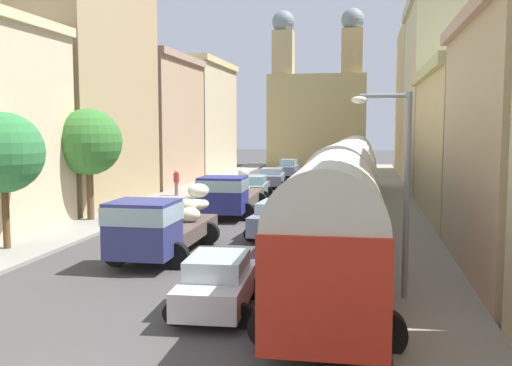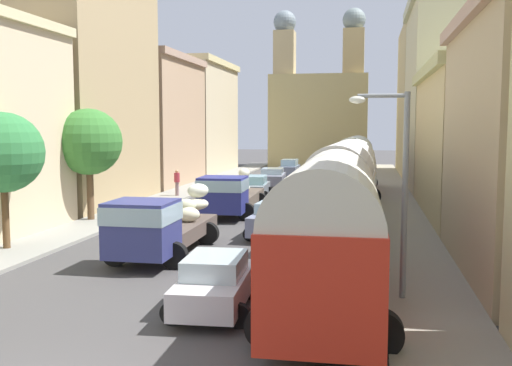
# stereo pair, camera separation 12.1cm
# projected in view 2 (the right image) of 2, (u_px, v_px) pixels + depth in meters

# --- Properties ---
(ground_plane) EXTENTS (154.00, 154.00, 0.00)m
(ground_plane) POSITION_uv_depth(u_px,v_px,m) (276.00, 203.00, 35.92)
(ground_plane) COLOR #454242
(sidewalk_left) EXTENTS (2.50, 70.00, 0.14)m
(sidewalk_left) POSITION_uv_depth(u_px,v_px,m) (164.00, 199.00, 37.27)
(sidewalk_left) COLOR gray
(sidewalk_left) RESTS_ON ground
(sidewalk_right) EXTENTS (2.50, 70.00, 0.14)m
(sidewalk_right) POSITION_uv_depth(u_px,v_px,m) (396.00, 205.00, 34.55)
(sidewalk_right) COLOR gray
(sidewalk_right) RESTS_ON ground
(building_left_2) EXTENTS (5.31, 11.14, 14.24)m
(building_left_2) POSITION_uv_depth(u_px,v_px,m) (87.00, 85.00, 34.44)
(building_left_2) COLOR tan
(building_left_2) RESTS_ON ground
(building_left_3) EXTENTS (5.48, 10.71, 10.22)m
(building_left_3) POSITION_uv_depth(u_px,v_px,m) (156.00, 121.00, 45.97)
(building_left_3) COLOR tan
(building_left_3) RESTS_ON ground
(building_left_4) EXTENTS (5.79, 12.75, 11.03)m
(building_left_4) POSITION_uv_depth(u_px,v_px,m) (198.00, 117.00, 57.75)
(building_left_4) COLOR beige
(building_left_4) RESTS_ON ground
(building_right_2) EXTENTS (6.57, 13.94, 7.79)m
(building_right_2) POSITION_uv_depth(u_px,v_px,m) (486.00, 142.00, 29.94)
(building_right_2) COLOR tan
(building_right_2) RESTS_ON ground
(building_right_3) EXTENTS (6.32, 12.00, 13.97)m
(building_right_3) POSITION_uv_depth(u_px,v_px,m) (449.00, 95.00, 42.95)
(building_right_3) COLOR beige
(building_right_3) RESTS_ON ground
(building_right_4) EXTENTS (5.86, 13.02, 13.97)m
(building_right_4) POSITION_uv_depth(u_px,v_px,m) (432.00, 102.00, 55.47)
(building_right_4) COLOR tan
(building_right_4) RESTS_ON ground
(distant_church) EXTENTS (10.87, 6.29, 17.43)m
(distant_church) POSITION_uv_depth(u_px,v_px,m) (319.00, 114.00, 66.00)
(distant_church) COLOR tan
(distant_church) RESTS_ON ground
(parked_bus_0) EXTENTS (3.45, 9.09, 4.02)m
(parked_bus_0) POSITION_uv_depth(u_px,v_px,m) (330.00, 227.00, 14.80)
(parked_bus_0) COLOR red
(parked_bus_0) RESTS_ON ground
(parked_bus_1) EXTENTS (3.45, 9.09, 4.12)m
(parked_bus_1) POSITION_uv_depth(u_px,v_px,m) (344.00, 187.00, 23.59)
(parked_bus_1) COLOR beige
(parked_bus_1) RESTS_ON ground
(parked_bus_2) EXTENTS (3.53, 9.92, 3.90)m
(parked_bus_2) POSITION_uv_depth(u_px,v_px,m) (351.00, 173.00, 32.40)
(parked_bus_2) COLOR beige
(parked_bus_2) RESTS_ON ground
(parked_bus_3) EXTENTS (3.40, 8.18, 4.00)m
(parked_bus_3) POSITION_uv_depth(u_px,v_px,m) (354.00, 161.00, 41.19)
(parked_bus_3) COLOR red
(parked_bus_3) RESTS_ON ground
(cargo_truck_0) EXTENTS (3.02, 6.82, 2.40)m
(cargo_truck_0) POSITION_uv_depth(u_px,v_px,m) (159.00, 225.00, 20.81)
(cargo_truck_0) COLOR navy
(cargo_truck_0) RESTS_ON ground
(cargo_truck_1) EXTENTS (3.26, 7.46, 2.37)m
(cargo_truck_1) POSITION_uv_depth(u_px,v_px,m) (230.00, 194.00, 30.58)
(cargo_truck_1) COLOR navy
(cargo_truck_1) RESTS_ON ground
(car_0) EXTENTS (2.34, 4.08, 1.46)m
(car_0) POSITION_uv_depth(u_px,v_px,m) (255.00, 187.00, 38.35)
(car_0) COLOR gray
(car_0) RESTS_ON ground
(car_1) EXTENTS (2.56, 4.32, 1.48)m
(car_1) POSITION_uv_depth(u_px,v_px,m) (272.00, 177.00, 44.78)
(car_1) COLOR gray
(car_1) RESTS_ON ground
(car_2) EXTENTS (2.14, 3.97, 1.63)m
(car_2) POSITION_uv_depth(u_px,v_px,m) (290.00, 168.00, 53.67)
(car_2) COLOR slate
(car_2) RESTS_ON ground
(car_3) EXTENTS (2.33, 3.82, 1.47)m
(car_3) POSITION_uv_depth(u_px,v_px,m) (215.00, 283.00, 14.94)
(car_3) COLOR silver
(car_3) RESTS_ON ground
(car_4) EXTENTS (2.43, 4.33, 1.52)m
(car_4) POSITION_uv_depth(u_px,v_px,m) (277.00, 218.00, 25.04)
(car_4) COLOR gray
(car_4) RESTS_ON ground
(car_5) EXTENTS (2.17, 4.15, 1.61)m
(car_5) POSITION_uv_depth(u_px,v_px,m) (308.00, 187.00, 37.34)
(car_5) COLOR #28192F
(car_5) RESTS_ON ground
(pedestrian_1) EXTENTS (0.43, 0.43, 1.86)m
(pedestrian_1) POSITION_uv_depth(u_px,v_px,m) (177.00, 182.00, 38.31)
(pedestrian_1) COLOR slate
(pedestrian_1) RESTS_ON ground
(streetlamp_near) EXTENTS (1.59, 0.28, 5.66)m
(streetlamp_near) POSITION_uv_depth(u_px,v_px,m) (397.00, 177.00, 15.45)
(streetlamp_near) COLOR gray
(streetlamp_near) RESTS_ON ground
(roadside_tree_1) EXTENTS (3.03, 3.03, 5.29)m
(roadside_tree_1) POSITION_uv_depth(u_px,v_px,m) (3.00, 153.00, 21.71)
(roadside_tree_1) COLOR brown
(roadside_tree_1) RESTS_ON ground
(roadside_tree_2) EXTENTS (3.25, 3.25, 5.60)m
(roadside_tree_2) POSITION_uv_depth(u_px,v_px,m) (89.00, 142.00, 28.40)
(roadside_tree_2) COLOR brown
(roadside_tree_2) RESTS_ON ground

